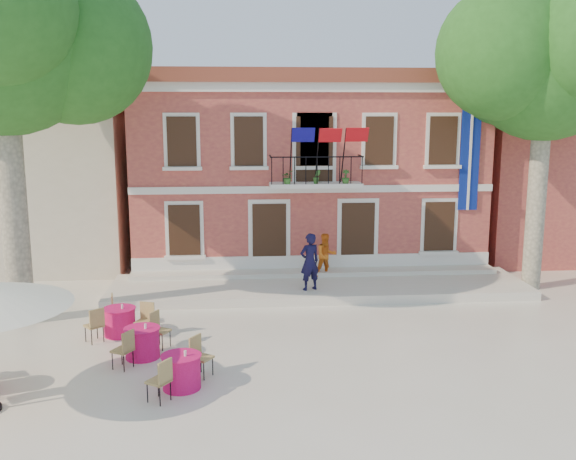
{
  "coord_description": "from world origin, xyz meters",
  "views": [
    {
      "loc": [
        -0.73,
        -16.48,
        6.04
      ],
      "look_at": [
        0.87,
        3.5,
        2.31
      ],
      "focal_mm": 40.0,
      "sensor_mm": 36.0,
      "label": 1
    }
  ],
  "objects_px": {
    "cafe_table_1": "(181,370)",
    "cafe_table_3": "(119,320)",
    "pedestrian_navy": "(310,262)",
    "cafe_table_4": "(142,341)",
    "pedestrian_orange": "(326,255)",
    "plane_tree_west": "(0,36)",
    "plane_tree_east": "(546,63)"
  },
  "relations": [
    {
      "from": "plane_tree_west",
      "to": "plane_tree_east",
      "type": "relative_size",
      "value": 1.06
    },
    {
      "from": "pedestrian_orange",
      "to": "cafe_table_1",
      "type": "bearing_deg",
      "value": -128.99
    },
    {
      "from": "plane_tree_west",
      "to": "cafe_table_3",
      "type": "xyz_separation_m",
      "value": [
        3.05,
        -1.43,
        -7.58
      ]
    },
    {
      "from": "plane_tree_east",
      "to": "pedestrian_orange",
      "type": "height_order",
      "value": "plane_tree_east"
    },
    {
      "from": "cafe_table_1",
      "to": "cafe_table_4",
      "type": "xyz_separation_m",
      "value": [
        -1.11,
        1.88,
        0.0
      ]
    },
    {
      "from": "cafe_table_4",
      "to": "pedestrian_navy",
      "type": "bearing_deg",
      "value": 45.16
    },
    {
      "from": "cafe_table_1",
      "to": "cafe_table_3",
      "type": "height_order",
      "value": "same"
    },
    {
      "from": "pedestrian_navy",
      "to": "cafe_table_3",
      "type": "height_order",
      "value": "pedestrian_navy"
    },
    {
      "from": "plane_tree_east",
      "to": "cafe_table_3",
      "type": "height_order",
      "value": "plane_tree_east"
    },
    {
      "from": "pedestrian_navy",
      "to": "pedestrian_orange",
      "type": "relative_size",
      "value": 1.22
    },
    {
      "from": "cafe_table_1",
      "to": "cafe_table_3",
      "type": "relative_size",
      "value": 0.99
    },
    {
      "from": "cafe_table_1",
      "to": "cafe_table_4",
      "type": "relative_size",
      "value": 0.97
    },
    {
      "from": "plane_tree_west",
      "to": "cafe_table_1",
      "type": "relative_size",
      "value": 5.97
    },
    {
      "from": "plane_tree_west",
      "to": "cafe_table_3",
      "type": "bearing_deg",
      "value": -25.08
    },
    {
      "from": "plane_tree_east",
      "to": "cafe_table_4",
      "type": "bearing_deg",
      "value": -156.63
    },
    {
      "from": "cafe_table_3",
      "to": "cafe_table_4",
      "type": "height_order",
      "value": "same"
    },
    {
      "from": "cafe_table_3",
      "to": "plane_tree_east",
      "type": "bearing_deg",
      "value": 15.53
    },
    {
      "from": "pedestrian_navy",
      "to": "cafe_table_1",
      "type": "height_order",
      "value": "pedestrian_navy"
    },
    {
      "from": "plane_tree_east",
      "to": "pedestrian_orange",
      "type": "bearing_deg",
      "value": 172.18
    },
    {
      "from": "plane_tree_west",
      "to": "cafe_table_1",
      "type": "xyz_separation_m",
      "value": [
        5.01,
        -5.0,
        -7.59
      ]
    },
    {
      "from": "pedestrian_navy",
      "to": "cafe_table_3",
      "type": "xyz_separation_m",
      "value": [
        -5.56,
        -3.04,
        -0.81
      ]
    },
    {
      "from": "plane_tree_east",
      "to": "cafe_table_4",
      "type": "relative_size",
      "value": 5.48
    },
    {
      "from": "cafe_table_4",
      "to": "plane_tree_east",
      "type": "bearing_deg",
      "value": 23.37
    },
    {
      "from": "plane_tree_west",
      "to": "cafe_table_4",
      "type": "bearing_deg",
      "value": -38.64
    },
    {
      "from": "pedestrian_navy",
      "to": "cafe_table_4",
      "type": "distance_m",
      "value": 6.72
    },
    {
      "from": "cafe_table_1",
      "to": "cafe_table_3",
      "type": "bearing_deg",
      "value": 118.81
    },
    {
      "from": "pedestrian_navy",
      "to": "cafe_table_1",
      "type": "bearing_deg",
      "value": 39.54
    },
    {
      "from": "cafe_table_1",
      "to": "pedestrian_navy",
      "type": "bearing_deg",
      "value": 61.51
    },
    {
      "from": "plane_tree_west",
      "to": "cafe_table_3",
      "type": "relative_size",
      "value": 5.89
    },
    {
      "from": "cafe_table_1",
      "to": "plane_tree_east",
      "type": "bearing_deg",
      "value": 32.63
    },
    {
      "from": "cafe_table_1",
      "to": "pedestrian_orange",
      "type": "bearing_deg",
      "value": 62.16
    },
    {
      "from": "cafe_table_4",
      "to": "plane_tree_west",
      "type": "bearing_deg",
      "value": 141.36
    }
  ]
}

